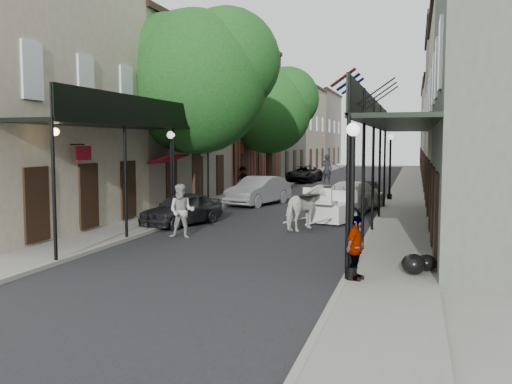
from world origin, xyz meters
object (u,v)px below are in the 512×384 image
Objects in this scene: pedestrian_sidewalk_right at (356,248)px; car_left_near at (182,209)px; lamppost_right_near at (352,199)px; car_left_far at (304,174)px; tree_near at (205,76)px; tree_far at (275,107)px; lamppost_right_far at (390,165)px; car_right_far at (367,188)px; lamppost_left at (171,175)px; car_left_mid at (259,191)px; pedestrian_walking at (182,211)px; pedestrian_sidewalk_left at (243,178)px; carriage at (337,195)px; car_right_near at (354,196)px; horse at (306,208)px.

pedestrian_sidewalk_right is 11.11m from car_left_near.
lamppost_right_near is 0.74× the size of car_left_far.
tree_near is 1.12× the size of tree_far.
lamppost_right_far reaches higher than car_right_far.
tree_near is 6.30× the size of pedestrian_sidewalk_right.
lamppost_left is 14.53m from lamppost_right_far.
lamppost_left is 0.94× the size of car_left_near.
tree_far is 2.32× the size of lamppost_left.
tree_near is 1.93× the size of car_left_far.
tree_far is 9.41m from car_left_far.
tree_near is at bearing -97.61° from car_left_mid.
lamppost_left reaches higher than car_right_far.
car_right_far is (-1.44, 21.00, -0.26)m from pedestrian_sidewalk_right.
tree_far reaches higher than lamppost_right_near.
pedestrian_sidewalk_left is (-3.43, 18.56, -0.02)m from pedestrian_walking.
pedestrian_walking reaches higher than car_left_near.
carriage is 15.33m from pedestrian_sidewalk_left.
carriage reaches higher than pedestrian_sidewalk_right.
tree_near reaches higher than lamppost_right_near.
lamppost_left reaches higher than car_right_near.
car_left_mid is at bearing -80.82° from tree_far.
carriage is 1.91× the size of pedestrian_sidewalk_right.
car_left_far is (-7.70, 14.03, -1.36)m from lamppost_right_far.
lamppost_right_far is 12.34m from horse.
car_left_far reaches higher than car_left_near.
car_left_mid is (1.65, -10.18, -5.07)m from tree_far.
car_left_near is at bearing 19.47° from horse.
pedestrian_walking is at bearing 65.30° from car_right_far.
carriage is at bearing 21.82° from lamppost_left.
car_right_far is (6.86, 13.00, -1.42)m from lamppost_left.
lamppost_right_far is at bearing 16.62° from pedestrian_sidewalk_right.
pedestrian_walking reaches higher than pedestrian_sidewalk_left.
pedestrian_walking is at bearing 57.45° from pedestrian_sidewalk_left.
car_left_far is at bearing 102.75° from lamppost_right_near.
carriage is 24.20m from car_left_far.
car_right_near is (1.12, 7.04, -0.14)m from horse.
horse is 0.56× the size of car_right_far.
tree_far is 5.29× the size of pedestrian_sidewalk_left.
tree_near is 1.91× the size of car_right_near.
car_right_near is 5.96m from car_right_far.
lamppost_right_far is 0.73× the size of car_right_near.
carriage is at bearing -67.11° from tree_far.
car_left_mid reaches higher than car_left_far.
pedestrian_walking is (1.73, -3.00, -1.09)m from lamppost_left.
car_left_near is 0.84× the size of car_left_mid.
pedestrian_sidewalk_left is at bearing 160.20° from lamppost_right_far.
lamppost_left reaches higher than carriage.
pedestrian_sidewalk_left reaches higher than car_right_near.
pedestrian_sidewalk_right is at bearing 127.12° from horse.
pedestrian_sidewalk_right is 0.33× the size of car_left_mid.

